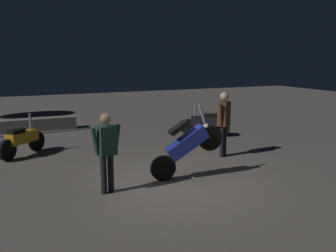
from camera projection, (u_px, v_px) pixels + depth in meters
name	position (u px, v px, depth m)	size (l,w,h in m)	color
ground_plane	(175.00, 185.00, 7.87)	(40.00, 40.00, 0.00)	#605951
motorcycle_blue_foreground	(187.00, 145.00, 8.19)	(1.66, 0.39, 1.63)	black
motorcycle_black_parked_left	(205.00, 123.00, 12.59)	(1.40, 1.06, 1.11)	black
motorcycle_orange_parked_right	(22.00, 140.00, 10.09)	(1.26, 1.23, 1.11)	black
person_rider_beside	(106.00, 146.00, 7.25)	(0.66, 0.33, 1.59)	black
person_bystander_far	(224.00, 118.00, 9.92)	(0.60, 0.46, 1.73)	black
planter_wall_low	(31.00, 125.00, 13.44)	(3.11, 0.50, 0.45)	gray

